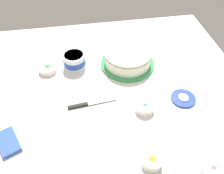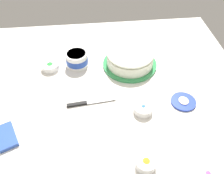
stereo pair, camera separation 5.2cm
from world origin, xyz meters
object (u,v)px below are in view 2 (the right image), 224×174
Objects in this scene: spreading_knife at (87,103)px; sprinkle_bowl_orange at (146,163)px; frosting_tub at (77,59)px; candy_box_lower at (6,136)px; sprinkle_bowl_blue at (143,109)px; sprinkle_bowl_green at (50,66)px; frosted_cake at (130,58)px; frosting_tub_lid at (183,101)px.

sprinkle_bowl_orange is at bearing 31.78° from spreading_knife.
frosting_tub is 0.93× the size of candy_box_lower.
sprinkle_bowl_orange is (0.64, 0.26, -0.02)m from frosting_tub.
sprinkle_bowl_blue is (-0.27, 0.04, -0.00)m from sprinkle_bowl_orange.
sprinkle_bowl_green is (0.02, -0.15, -0.02)m from frosting_tub.
candy_box_lower is at bearing -19.82° from sprinkle_bowl_green.
sprinkle_bowl_green is at bearing -92.29° from frosted_cake.
sprinkle_bowl_green is (-0.02, -0.44, -0.03)m from frosted_cake.
candy_box_lower is at bearing -55.02° from frosted_cake.
frosted_cake is at bearing 176.75° from sprinkle_bowl_orange.
sprinkle_bowl_green is at bearing -145.52° from spreading_knife.
spreading_knife is at bearing -106.46° from sprinkle_bowl_blue.
frosting_tub_lid is at bearing 99.73° from sprinkle_bowl_blue.
frosting_tub_lid is at bearing 56.30° from frosting_tub.
candy_box_lower is (0.16, -0.35, 0.00)m from spreading_knife.
frosting_tub reaches higher than sprinkle_bowl_green.
sprinkle_bowl_green reaches higher than frosting_tub_lid.
sprinkle_bowl_green is at bearing 136.53° from candy_box_lower.
frosting_tub is at bearing -123.70° from frosting_tub_lid.
frosted_cake is 2.45× the size of frosting_tub.
sprinkle_bowl_blue is (0.03, -0.20, 0.01)m from frosting_tub_lid.
candy_box_lower is at bearing -65.78° from spreading_knife.
spreading_knife is 0.40m from sprinkle_bowl_orange.
sprinkle_bowl_green is (-0.62, -0.40, -0.00)m from sprinkle_bowl_orange.
frosted_cake reaches higher than candy_box_lower.
sprinkle_bowl_orange is at bearing 21.84° from frosting_tub.
frosting_tub is at bearing 122.34° from candy_box_lower.
spreading_knife is 2.48× the size of sprinkle_bowl_green.
frosting_tub_lid is 0.39m from sprinkle_bowl_orange.
frosted_cake is 0.34m from sprinkle_bowl_blue.
spreading_knife is at bearing -43.62° from frosted_cake.
frosting_tub is at bearing 96.61° from sprinkle_bowl_green.
candy_box_lower is (0.42, -0.59, -0.04)m from frosted_cake.
sprinkle_bowl_blue is at bearing 38.94° from frosting_tub.
sprinkle_bowl_orange reaches higher than candy_box_lower.
sprinkle_bowl_orange is 0.90× the size of sprinkle_bowl_blue.
frosting_tub is at bearing -158.16° from sprinkle_bowl_orange.
frosting_tub is at bearing -96.80° from frosted_cake.
frosting_tub is 0.69m from sprinkle_bowl_orange.
frosting_tub_lid is (0.33, 0.50, -0.04)m from frosting_tub.
frosting_tub is 1.38× the size of sprinkle_bowl_blue.
sprinkle_bowl_orange is 0.27m from sprinkle_bowl_blue.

